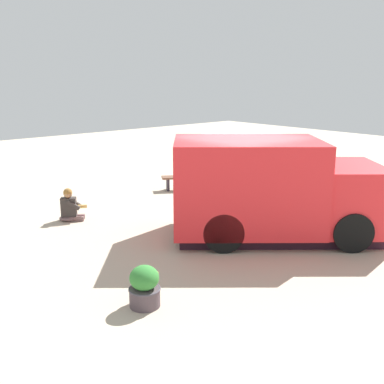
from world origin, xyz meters
name	(u,v)px	position (x,y,z in m)	size (l,w,h in m)	color
ground_plane	(238,227)	(0.00, 0.00, 0.00)	(40.00, 40.00, 0.00)	#BEAD95
food_truck	(271,192)	(-0.08, 0.92, 1.07)	(4.92, 4.69, 2.25)	red
person_customer	(70,207)	(2.83, -3.25, 0.34)	(0.75, 0.68, 0.85)	#775959
planter_flowering_near	(145,287)	(4.06, 1.78, 0.34)	(0.53, 0.53, 0.69)	#514249
planter_flowering_far	(273,183)	(-3.27, -1.59, 0.34)	(0.42, 0.42, 0.68)	#494244
plaza_bench	(190,179)	(-1.71, -3.75, 0.35)	(1.80, 1.32, 0.45)	brown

